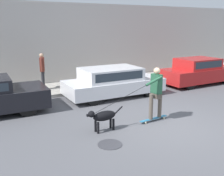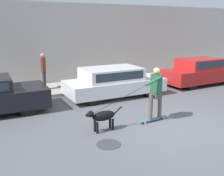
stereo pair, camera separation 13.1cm
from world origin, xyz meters
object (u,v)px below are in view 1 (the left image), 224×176
(parked_car_2, at_px, (199,72))
(skateboarder, at_px, (156,91))
(pedestrian_with_bag, at_px, (42,69))
(dog, at_px, (103,116))
(parked_car_1, at_px, (113,82))

(parked_car_2, bearing_deg, skateboarder, -148.56)
(parked_car_2, xyz_separation_m, skateboarder, (-5.38, -3.26, 0.36))
(skateboarder, distance_m, pedestrian_with_bag, 5.84)
(skateboarder, bearing_deg, dog, -6.07)
(parked_car_1, relative_size, dog, 3.55)
(parked_car_1, xyz_separation_m, dog, (-2.10, -3.23, -0.18))
(parked_car_1, relative_size, pedestrian_with_bag, 2.57)
(skateboarder, bearing_deg, parked_car_1, -99.22)
(parked_car_2, height_order, pedestrian_with_bag, pedestrian_with_bag)
(parked_car_2, height_order, skateboarder, skateboarder)
(parked_car_2, relative_size, dog, 3.52)
(dog, relative_size, skateboarder, 0.44)
(parked_car_1, xyz_separation_m, skateboarder, (-0.24, -3.26, 0.37))
(parked_car_2, bearing_deg, parked_car_1, -179.79)
(skateboarder, relative_size, pedestrian_with_bag, 1.66)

